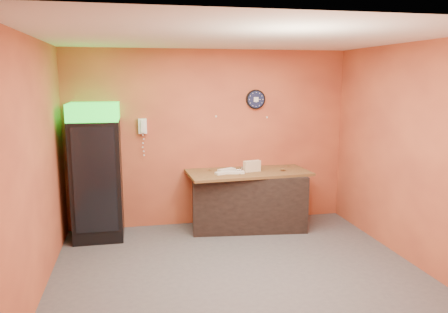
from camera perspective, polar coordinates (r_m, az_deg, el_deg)
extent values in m
plane|color=#47474C|center=(5.52, 1.98, -15.01)|extent=(4.50, 4.50, 0.00)
cube|color=#D2653B|center=(7.02, -1.84, 2.40)|extent=(4.50, 0.02, 2.80)
cube|color=#D2653B|center=(5.05, -23.56, -1.52)|extent=(0.02, 4.00, 2.80)
cube|color=#D2653B|center=(6.03, 23.32, 0.28)|extent=(0.02, 4.00, 2.80)
cube|color=white|center=(5.02, 2.18, 15.32)|extent=(4.50, 4.00, 0.02)
cube|color=black|center=(6.69, -16.23, -2.96)|extent=(0.70, 0.70, 1.75)
cube|color=#18CE22|center=(6.54, -16.66, 5.62)|extent=(0.70, 0.70, 0.25)
cube|color=black|center=(6.32, -16.48, -3.02)|extent=(0.58, 0.02, 1.50)
cube|color=black|center=(6.96, 3.14, -5.78)|extent=(1.83, 0.98, 0.88)
cylinder|color=black|center=(7.11, 4.14, 7.46)|extent=(0.31, 0.05, 0.31)
cylinder|color=#0F1433|center=(7.08, 4.20, 7.45)|extent=(0.27, 0.01, 0.27)
cube|color=white|center=(7.07, 4.22, 7.44)|extent=(0.08, 0.00, 0.08)
cube|color=white|center=(6.84, -10.59, 3.93)|extent=(0.13, 0.07, 0.23)
cube|color=white|center=(6.79, -10.58, 3.89)|extent=(0.05, 0.04, 0.19)
cube|color=brown|center=(6.85, 3.18, -2.09)|extent=(1.93, 0.96, 0.04)
cube|color=beige|center=(6.82, 3.67, -1.73)|extent=(0.28, 0.15, 0.06)
cube|color=beige|center=(6.81, 3.68, -1.26)|extent=(0.28, 0.15, 0.06)
cube|color=beige|center=(6.80, 3.68, -0.79)|extent=(0.28, 0.15, 0.06)
cube|color=silver|center=(6.63, -0.10, -2.14)|extent=(0.27, 0.18, 0.04)
cube|color=silver|center=(6.66, 1.56, -2.09)|extent=(0.26, 0.13, 0.04)
cube|color=silver|center=(6.82, 0.34, -1.78)|extent=(0.30, 0.22, 0.04)
cylinder|color=silver|center=(6.90, 2.51, -1.56)|extent=(0.06, 0.06, 0.06)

